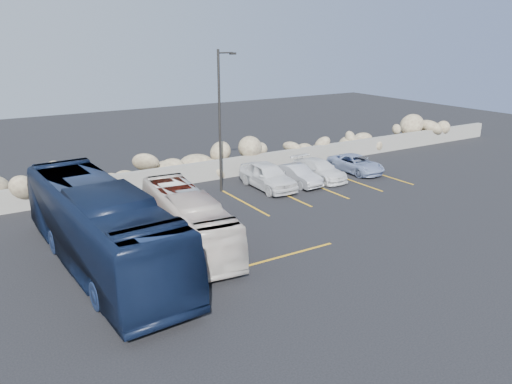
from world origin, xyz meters
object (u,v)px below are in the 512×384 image
lamppost (220,118)px  car_c (319,170)px  tour_coach (100,226)px  car_b (297,175)px  vintage_bus (188,219)px  car_d (356,164)px  car_a (268,176)px

lamppost → car_c: size_ratio=1.90×
tour_coach → car_b: 14.15m
car_b → car_c: 1.90m
vintage_bus → car_b: (9.41, 4.90, -0.57)m
lamppost → car_d: size_ratio=1.94×
tour_coach → car_c: size_ratio=2.84×
car_b → car_d: 5.00m
tour_coach → car_a: size_ratio=2.65×
car_a → car_d: car_a is taller
tour_coach → car_c: tour_coach is taller
car_d → lamppost: bearing=172.3°
car_b → tour_coach: bearing=-162.1°
lamppost → car_a: size_ratio=1.77×
tour_coach → car_c: 15.99m
lamppost → car_d: 10.28m
vintage_bus → tour_coach: size_ratio=0.70×
tour_coach → car_d: size_ratio=2.91×
vintage_bus → tour_coach: (-3.74, -0.19, 0.50)m
vintage_bus → tour_coach: 3.78m
lamppost → car_b: lamppost is taller
lamppost → car_a: (2.59, -0.91, -3.52)m
vintage_bus → tour_coach: tour_coach is taller
car_a → car_b: size_ratio=1.25×
vintage_bus → car_d: 15.32m
vintage_bus → car_a: bearing=41.1°
tour_coach → car_d: 18.95m
vintage_bus → lamppost: bearing=57.6°
tour_coach → car_b: size_ratio=3.31×
tour_coach → car_a: bearing=22.4°
tour_coach → vintage_bus: bearing=-0.3°
car_a → car_b: car_a is taller
car_a → lamppost: bearing=162.2°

